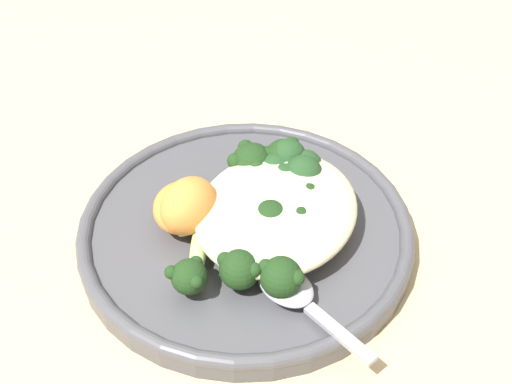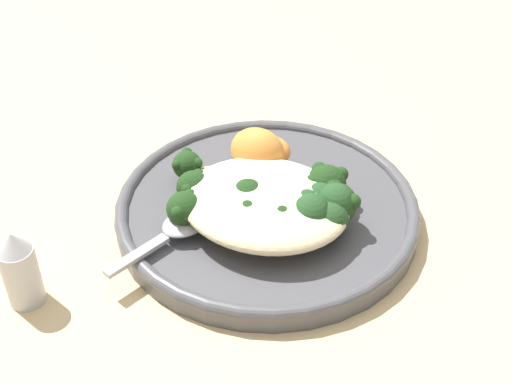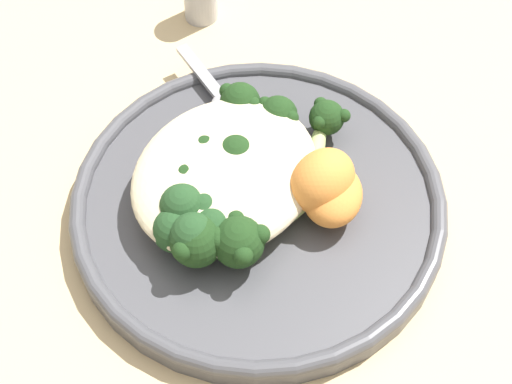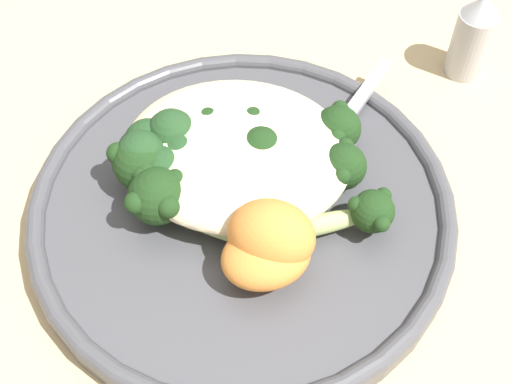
# 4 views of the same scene
# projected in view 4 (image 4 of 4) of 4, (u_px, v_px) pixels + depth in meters

# --- Properties ---
(ground_plane) EXTENTS (4.00, 4.00, 0.00)m
(ground_plane) POSITION_uv_depth(u_px,v_px,m) (238.00, 242.00, 0.45)
(ground_plane) COLOR #D6B784
(plate) EXTENTS (0.27, 0.27, 0.02)m
(plate) POSITION_uv_depth(u_px,v_px,m) (240.00, 209.00, 0.45)
(plate) COLOR #4C4C51
(plate) RESTS_ON ground_plane
(quinoa_mound) EXTENTS (0.14, 0.12, 0.03)m
(quinoa_mound) POSITION_uv_depth(u_px,v_px,m) (237.00, 153.00, 0.44)
(quinoa_mound) COLOR beige
(quinoa_mound) RESTS_ON plate
(broccoli_stalk_0) EXTENTS (0.08, 0.05, 0.03)m
(broccoli_stalk_0) POSITION_uv_depth(u_px,v_px,m) (350.00, 218.00, 0.42)
(broccoli_stalk_0) COLOR #ADC675
(broccoli_stalk_0) RESTS_ON plate
(broccoli_stalk_1) EXTENTS (0.07, 0.08, 0.03)m
(broccoli_stalk_1) POSITION_uv_depth(u_px,v_px,m) (321.00, 187.00, 0.43)
(broccoli_stalk_1) COLOR #ADC675
(broccoli_stalk_1) RESTS_ON plate
(broccoli_stalk_2) EXTENTS (0.06, 0.12, 0.03)m
(broccoli_stalk_2) POSITION_uv_depth(u_px,v_px,m) (317.00, 160.00, 0.44)
(broccoli_stalk_2) COLOR #ADC675
(broccoli_stalk_2) RESTS_ON plate
(broccoli_stalk_3) EXTENTS (0.04, 0.10, 0.03)m
(broccoli_stalk_3) POSITION_uv_depth(u_px,v_px,m) (262.00, 177.00, 0.43)
(broccoli_stalk_3) COLOR #ADC675
(broccoli_stalk_3) RESTS_ON plate
(broccoli_stalk_4) EXTENTS (0.05, 0.11, 0.03)m
(broccoli_stalk_4) POSITION_uv_depth(u_px,v_px,m) (252.00, 154.00, 0.44)
(broccoli_stalk_4) COLOR #ADC675
(broccoli_stalk_4) RESTS_ON plate
(broccoli_stalk_5) EXTENTS (0.08, 0.10, 0.03)m
(broccoli_stalk_5) POSITION_uv_depth(u_px,v_px,m) (223.00, 156.00, 0.44)
(broccoli_stalk_5) COLOR #ADC675
(broccoli_stalk_5) RESTS_ON plate
(broccoli_stalk_6) EXTENTS (0.12, 0.07, 0.04)m
(broccoli_stalk_6) POSITION_uv_depth(u_px,v_px,m) (172.00, 182.00, 0.43)
(broccoli_stalk_6) COLOR #ADC675
(broccoli_stalk_6) RESTS_ON plate
(broccoli_stalk_7) EXTENTS (0.11, 0.04, 0.04)m
(broccoli_stalk_7) POSITION_uv_depth(u_px,v_px,m) (181.00, 207.00, 0.42)
(broccoli_stalk_7) COLOR #ADC675
(broccoli_stalk_7) RESTS_ON plate
(sweet_potato_chunk_0) EXTENTS (0.05, 0.05, 0.04)m
(sweet_potato_chunk_0) POSITION_uv_depth(u_px,v_px,m) (271.00, 235.00, 0.40)
(sweet_potato_chunk_0) COLOR orange
(sweet_potato_chunk_0) RESTS_ON plate
(sweet_potato_chunk_1) EXTENTS (0.06, 0.06, 0.03)m
(sweet_potato_chunk_1) POSITION_uv_depth(u_px,v_px,m) (266.00, 256.00, 0.40)
(sweet_potato_chunk_1) COLOR orange
(sweet_potato_chunk_1) RESTS_ON plate
(kale_tuft) EXTENTS (0.05, 0.06, 0.04)m
(kale_tuft) POSITION_uv_depth(u_px,v_px,m) (162.00, 152.00, 0.44)
(kale_tuft) COLOR #234723
(kale_tuft) RESTS_ON plate
(spoon) EXTENTS (0.06, 0.11, 0.01)m
(spoon) POSITION_uv_depth(u_px,v_px,m) (337.00, 129.00, 0.47)
(spoon) COLOR #A3A3A8
(spoon) RESTS_ON plate
(salt_shaker) EXTENTS (0.03, 0.03, 0.07)m
(salt_shaker) POSITION_uv_depth(u_px,v_px,m) (473.00, 36.00, 0.51)
(salt_shaker) COLOR #B2B2B7
(salt_shaker) RESTS_ON ground_plane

